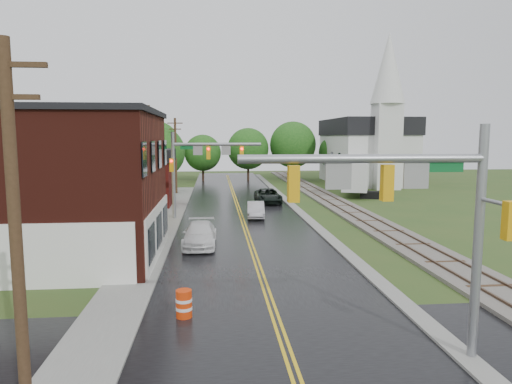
{
  "coord_description": "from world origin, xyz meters",
  "views": [
    {
      "loc": [
        -2.25,
        -10.7,
        6.83
      ],
      "look_at": [
        0.25,
        16.53,
        3.5
      ],
      "focal_mm": 32.0,
      "sensor_mm": 36.0,
      "label": 1
    }
  ],
  "objects": [
    {
      "name": "yellow_house",
      "position": [
        -11.0,
        26.0,
        3.2
      ],
      "size": [
        8.0,
        7.0,
        6.4
      ],
      "primitive_type": "cube",
      "color": "tan",
      "rests_on": "ground"
    },
    {
      "name": "suv_dark",
      "position": [
        3.23,
        35.6,
        0.73
      ],
      "size": [
        2.53,
        5.33,
        1.47
      ],
      "primitive_type": "imported",
      "rotation": [
        0.0,
        0.0,
        0.02
      ],
      "color": "black",
      "rests_on": "ground"
    },
    {
      "name": "construction_barrel",
      "position": [
        -3.45,
        6.08,
        0.54
      ],
      "size": [
        0.65,
        0.65,
        1.08
      ],
      "primitive_type": "cylinder",
      "rotation": [
        0.0,
        0.0,
        -0.08
      ],
      "color": "red",
      "rests_on": "ground"
    },
    {
      "name": "traffic_signal_far",
      "position": [
        -3.47,
        27.0,
        4.97
      ],
      "size": [
        7.34,
        0.43,
        7.2
      ],
      "color": "gray",
      "rests_on": "ground"
    },
    {
      "name": "traffic_signal_near",
      "position": [
        3.47,
        2.0,
        4.97
      ],
      "size": [
        7.34,
        0.3,
        7.2
      ],
      "color": "gray",
      "rests_on": "ground"
    },
    {
      "name": "railroad",
      "position": [
        10.0,
        35.0,
        0.11
      ],
      "size": [
        3.2,
        80.0,
        0.3
      ],
      "color": "#59544C",
      "rests_on": "ground"
    },
    {
      "name": "cross_road",
      "position": [
        0.0,
        2.0,
        0.0
      ],
      "size": [
        60.0,
        9.0,
        0.02
      ],
      "primitive_type": "cube",
      "color": "black",
      "rests_on": "ground"
    },
    {
      "name": "semi_trailer",
      "position": [
        14.9,
        42.74,
        2.34
      ],
      "size": [
        6.9,
        12.75,
        3.94
      ],
      "color": "black",
      "rests_on": "ground"
    },
    {
      "name": "church",
      "position": [
        20.0,
        53.74,
        5.83
      ],
      "size": [
        10.4,
        18.4,
        20.0
      ],
      "color": "silver",
      "rests_on": "ground"
    },
    {
      "name": "utility_pole_a",
      "position": [
        -6.8,
        0.0,
        4.72
      ],
      "size": [
        1.8,
        0.28,
        9.0
      ],
      "color": "#382616",
      "rests_on": "ground"
    },
    {
      "name": "tree_left_c",
      "position": [
        -13.85,
        39.9,
        4.51
      ],
      "size": [
        6.0,
        6.0,
        7.65
      ],
      "color": "black",
      "rests_on": "ground"
    },
    {
      "name": "utility_pole_b",
      "position": [
        -6.8,
        22.0,
        4.72
      ],
      "size": [
        1.8,
        0.28,
        9.0
      ],
      "color": "#382616",
      "rests_on": "ground"
    },
    {
      "name": "tree_left_e",
      "position": [
        -8.85,
        45.9,
        4.81
      ],
      "size": [
        6.4,
        6.4,
        8.16
      ],
      "color": "black",
      "rests_on": "ground"
    },
    {
      "name": "brick_building",
      "position": [
        -12.48,
        15.0,
        4.15
      ],
      "size": [
        14.3,
        10.3,
        8.3
      ],
      "color": "#43150E",
      "rests_on": "ground"
    },
    {
      "name": "curb_right",
      "position": [
        5.4,
        35.0,
        0.0
      ],
      "size": [
        0.8,
        70.0,
        0.12
      ],
      "primitive_type": "cube",
      "color": "gray",
      "rests_on": "ground"
    },
    {
      "name": "darkred_building",
      "position": [
        -10.0,
        35.0,
        2.2
      ],
      "size": [
        7.0,
        6.0,
        4.4
      ],
      "primitive_type": "cube",
      "color": "#3F0F0C",
      "rests_on": "ground"
    },
    {
      "name": "main_road",
      "position": [
        0.0,
        30.0,
        0.0
      ],
      "size": [
        10.0,
        90.0,
        0.02
      ],
      "primitive_type": "cube",
      "color": "black",
      "rests_on": "ground"
    },
    {
      "name": "sidewalk_left",
      "position": [
        -6.2,
        25.0,
        0.0
      ],
      "size": [
        2.4,
        50.0,
        0.12
      ],
      "primitive_type": "cube",
      "color": "gray",
      "rests_on": "ground"
    },
    {
      "name": "utility_pole_c",
      "position": [
        -6.8,
        44.0,
        4.72
      ],
      "size": [
        1.8,
        0.28,
        9.0
      ],
      "color": "#382616",
      "rests_on": "ground"
    },
    {
      "name": "sedan_silver",
      "position": [
        1.2,
        27.23,
        0.67
      ],
      "size": [
        1.68,
        4.13,
        1.33
      ],
      "primitive_type": "imported",
      "rotation": [
        0.0,
        0.0,
        -0.07
      ],
      "color": "#AEADB2",
      "rests_on": "ground"
    },
    {
      "name": "tree_left_b",
      "position": [
        -17.85,
        31.9,
        5.72
      ],
      "size": [
        7.6,
        7.6,
        9.69
      ],
      "color": "black",
      "rests_on": "ground"
    },
    {
      "name": "pickup_white",
      "position": [
        -3.2,
        17.52,
        0.72
      ],
      "size": [
        2.13,
        5.0,
        1.44
      ],
      "primitive_type": "imported",
      "rotation": [
        0.0,
        0.0,
        -0.02
      ],
      "color": "white",
      "rests_on": "ground"
    }
  ]
}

